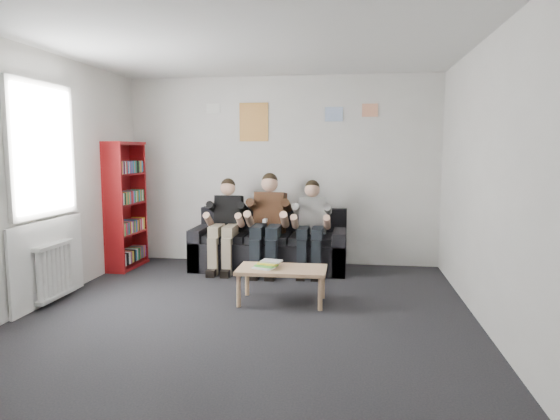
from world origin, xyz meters
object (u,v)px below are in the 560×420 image
coffee_table (282,272)px  person_left (225,225)px  person_right (311,227)px  person_middle (268,224)px  sofa (270,247)px  bookshelf (127,205)px

coffee_table → person_left: (-0.97, 1.37, 0.29)m
person_right → person_middle: bearing=174.6°
sofa → coffee_table: sofa is taller
bookshelf → coffee_table: 2.77m
coffee_table → person_left: 1.71m
coffee_table → person_middle: size_ratio=0.72×
person_left → person_middle: (0.59, -0.00, 0.03)m
sofa → coffee_table: size_ratio=2.21×
sofa → person_right: person_right is taller
sofa → person_left: (-0.59, -0.19, 0.34)m
sofa → coffee_table: 1.61m
sofa → person_middle: size_ratio=1.58×
person_left → person_right: size_ratio=1.01×
bookshelf → person_middle: 2.00m
person_left → sofa: bearing=15.1°
person_middle → person_right: 0.59m
person_left → bookshelf: bearing=178.9°
person_right → coffee_table: bearing=-104.3°
coffee_table → person_left: person_left is taller
coffee_table → person_left: size_ratio=0.76×
bookshelf → person_left: size_ratio=1.40×
bookshelf → person_middle: bookshelf is taller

